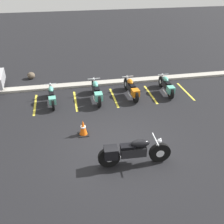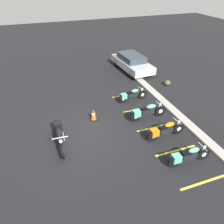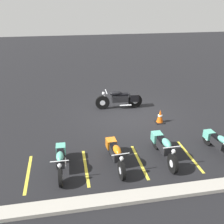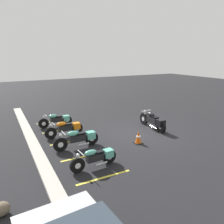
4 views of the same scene
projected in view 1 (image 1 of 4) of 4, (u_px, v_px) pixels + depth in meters
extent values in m
plane|color=black|center=(119.00, 147.00, 9.54)|extent=(60.00, 60.00, 0.00)
cylinder|color=black|center=(160.00, 153.00, 8.70)|extent=(0.73, 0.17, 0.73)
cylinder|color=silver|center=(160.00, 153.00, 8.70)|extent=(0.28, 0.15, 0.28)
cylinder|color=black|center=(109.00, 157.00, 8.49)|extent=(0.73, 0.17, 0.73)
cylinder|color=silver|center=(109.00, 157.00, 8.49)|extent=(0.28, 0.15, 0.28)
cube|color=black|center=(133.00, 151.00, 8.51)|extent=(0.85, 0.35, 0.33)
ellipsoid|color=black|center=(140.00, 143.00, 8.38)|extent=(0.63, 0.31, 0.26)
cube|color=black|center=(128.00, 146.00, 8.37)|extent=(0.50, 0.29, 0.09)
cube|color=black|center=(111.00, 152.00, 8.40)|extent=(0.46, 0.42, 0.37)
cylinder|color=silver|center=(157.00, 146.00, 8.54)|extent=(0.29, 0.08, 0.59)
cylinder|color=silver|center=(155.00, 139.00, 8.39)|extent=(0.07, 0.68, 0.04)
sphere|color=silver|center=(159.00, 141.00, 8.45)|extent=(0.15, 0.15, 0.15)
cylinder|color=silver|center=(124.00, 157.00, 8.77)|extent=(0.61, 0.11, 0.08)
cylinder|color=black|center=(51.00, 91.00, 12.92)|extent=(0.15, 0.59, 0.58)
cylinder|color=silver|center=(51.00, 91.00, 12.92)|extent=(0.13, 0.23, 0.22)
cylinder|color=black|center=(53.00, 104.00, 11.78)|extent=(0.15, 0.59, 0.58)
cylinder|color=silver|center=(53.00, 104.00, 11.78)|extent=(0.13, 0.23, 0.22)
cube|color=black|center=(52.00, 95.00, 12.25)|extent=(0.29, 0.69, 0.27)
ellipsoid|color=#59B29E|center=(51.00, 89.00, 12.27)|extent=(0.26, 0.51, 0.21)
cube|color=black|center=(51.00, 93.00, 12.03)|extent=(0.24, 0.40, 0.07)
cube|color=#59B29E|center=(52.00, 100.00, 11.73)|extent=(0.34, 0.37, 0.30)
cylinder|color=silver|center=(51.00, 88.00, 12.72)|extent=(0.07, 0.23, 0.47)
cylinder|color=silver|center=(50.00, 84.00, 12.56)|extent=(0.55, 0.07, 0.03)
sphere|color=silver|center=(50.00, 84.00, 12.69)|extent=(0.12, 0.12, 0.12)
cylinder|color=silver|center=(50.00, 103.00, 12.17)|extent=(0.09, 0.49, 0.06)
cylinder|color=black|center=(94.00, 87.00, 13.30)|extent=(0.13, 0.66, 0.65)
cylinder|color=silver|center=(94.00, 87.00, 13.30)|extent=(0.13, 0.25, 0.25)
cylinder|color=black|center=(99.00, 100.00, 12.00)|extent=(0.13, 0.66, 0.65)
cylinder|color=silver|center=(99.00, 100.00, 12.00)|extent=(0.13, 0.25, 0.25)
cube|color=black|center=(96.00, 91.00, 12.54)|extent=(0.29, 0.76, 0.30)
ellipsoid|color=#59B29E|center=(95.00, 84.00, 12.57)|extent=(0.27, 0.56, 0.24)
cube|color=black|center=(97.00, 89.00, 12.29)|extent=(0.25, 0.44, 0.08)
cube|color=#59B29E|center=(99.00, 97.00, 11.96)|extent=(0.36, 0.40, 0.34)
cylinder|color=silver|center=(94.00, 83.00, 13.07)|extent=(0.07, 0.26, 0.53)
cylinder|color=silver|center=(94.00, 79.00, 12.89)|extent=(0.61, 0.05, 0.04)
sphere|color=silver|center=(94.00, 79.00, 13.04)|extent=(0.14, 0.14, 0.14)
cylinder|color=silver|center=(94.00, 99.00, 12.45)|extent=(0.08, 0.55, 0.07)
cylinder|color=black|center=(126.00, 84.00, 13.62)|extent=(0.15, 0.63, 0.62)
cylinder|color=silver|center=(126.00, 84.00, 13.62)|extent=(0.13, 0.24, 0.24)
cylinder|color=black|center=(136.00, 96.00, 12.40)|extent=(0.15, 0.63, 0.62)
cylinder|color=silver|center=(136.00, 96.00, 12.40)|extent=(0.13, 0.24, 0.24)
cube|color=black|center=(131.00, 88.00, 12.90)|extent=(0.31, 0.73, 0.28)
ellipsoid|color=orange|center=(130.00, 81.00, 12.93)|extent=(0.28, 0.54, 0.23)
cube|color=black|center=(132.00, 86.00, 12.67)|extent=(0.25, 0.43, 0.08)
cube|color=orange|center=(135.00, 93.00, 12.35)|extent=(0.36, 0.40, 0.32)
cylinder|color=silver|center=(127.00, 81.00, 13.40)|extent=(0.07, 0.25, 0.50)
cylinder|color=silver|center=(128.00, 76.00, 13.23)|extent=(0.59, 0.07, 0.03)
sphere|color=silver|center=(127.00, 77.00, 13.37)|extent=(0.13, 0.13, 0.13)
cylinder|color=silver|center=(130.00, 95.00, 12.81)|extent=(0.10, 0.52, 0.07)
cylinder|color=black|center=(161.00, 82.00, 13.93)|extent=(0.12, 0.60, 0.60)
cylinder|color=silver|center=(161.00, 82.00, 13.93)|extent=(0.12, 0.23, 0.23)
cylinder|color=black|center=(171.00, 93.00, 12.72)|extent=(0.12, 0.60, 0.60)
cylinder|color=silver|center=(171.00, 93.00, 12.72)|extent=(0.12, 0.23, 0.23)
cube|color=black|center=(166.00, 85.00, 13.22)|extent=(0.27, 0.70, 0.27)
ellipsoid|color=#59B29E|center=(166.00, 79.00, 13.25)|extent=(0.25, 0.52, 0.22)
cube|color=black|center=(168.00, 83.00, 12.99)|extent=(0.23, 0.41, 0.07)
cube|color=#59B29E|center=(171.00, 90.00, 12.68)|extent=(0.34, 0.37, 0.31)
cylinder|color=silver|center=(162.00, 78.00, 13.71)|extent=(0.06, 0.24, 0.48)
cylinder|color=silver|center=(163.00, 74.00, 13.55)|extent=(0.56, 0.05, 0.03)
sphere|color=silver|center=(162.00, 75.00, 13.68)|extent=(0.13, 0.13, 0.13)
cylinder|color=silver|center=(165.00, 92.00, 13.14)|extent=(0.08, 0.50, 0.06)
cube|color=#A8A399|center=(97.00, 83.00, 14.32)|extent=(18.00, 0.50, 0.12)
ellipsoid|color=brown|center=(31.00, 75.00, 14.96)|extent=(0.57, 0.59, 0.37)
cube|color=black|center=(84.00, 134.00, 10.23)|extent=(0.40, 0.40, 0.03)
cone|color=#EA590F|center=(83.00, 128.00, 10.08)|extent=(0.32, 0.32, 0.64)
cylinder|color=white|center=(83.00, 127.00, 10.06)|extent=(0.20, 0.20, 0.06)
cube|color=gold|center=(35.00, 105.00, 12.34)|extent=(0.10, 2.10, 0.00)
cube|color=gold|center=(76.00, 101.00, 12.65)|extent=(0.10, 2.10, 0.00)
cube|color=gold|center=(114.00, 98.00, 12.96)|extent=(0.10, 2.10, 0.00)
cube|color=gold|center=(151.00, 94.00, 13.27)|extent=(0.10, 2.10, 0.00)
cube|color=gold|center=(186.00, 91.00, 13.59)|extent=(0.10, 2.10, 0.00)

